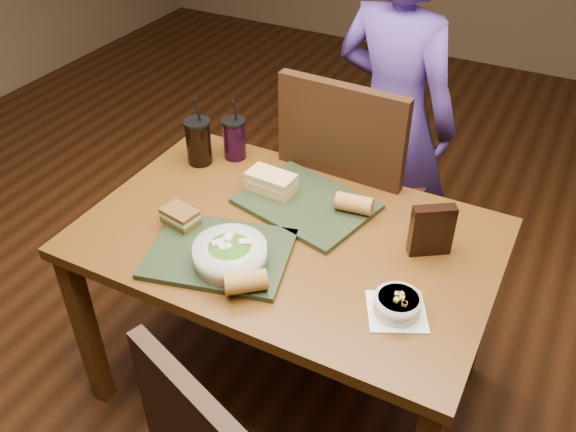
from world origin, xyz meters
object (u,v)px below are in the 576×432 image
object	(u,v)px
cup_berry	(234,139)
chip_bag	(432,230)
chair_far	(349,189)
sandwich_near	(180,217)
salad_bowl	(230,253)
tray_near	(220,253)
tray_far	(306,204)
dining_table	(288,255)
diner	(393,118)
baguette_near	(246,282)
cup_cola	(199,142)
soup_bowl	(398,304)
sandwich_far	(271,182)
baguette_far	(354,204)

from	to	relation	value
cup_berry	chip_bag	distance (m)	0.84
chair_far	sandwich_near	xyz separation A→B (m)	(-0.32, -0.64, 0.18)
sandwich_near	salad_bowl	bearing A→B (deg)	-20.32
tray_near	tray_far	size ratio (longest dim) A/B	1.00
dining_table	chair_far	size ratio (longest dim) A/B	1.18
dining_table	cup_berry	xyz separation A→B (m)	(-0.39, 0.32, 0.17)
diner	salad_bowl	world-z (taller)	diner
baguette_near	chair_far	bearing A→B (deg)	91.41
dining_table	cup_cola	bearing A→B (deg)	154.79
soup_bowl	sandwich_far	xyz separation A→B (m)	(-0.57, 0.34, 0.02)
dining_table	cup_berry	bearing A→B (deg)	140.62
baguette_near	cup_cola	distance (m)	0.74
chair_far	sandwich_far	world-z (taller)	chair_far
cup_cola	tray_near	bearing A→B (deg)	-49.96
baguette_far	chip_bag	size ratio (longest dim) A/B	0.71
baguette_far	sandwich_near	bearing A→B (deg)	-145.82
diner	salad_bowl	xyz separation A→B (m)	(-0.12, -1.08, 0.04)
sandwich_far	baguette_far	world-z (taller)	sandwich_far
cup_berry	baguette_near	bearing A→B (deg)	-56.25
salad_bowl	cup_cola	xyz separation A→B (m)	(-0.41, 0.45, 0.03)
soup_bowl	sandwich_near	distance (m)	0.74
tray_far	salad_bowl	world-z (taller)	salad_bowl
sandwich_far	baguette_far	bearing A→B (deg)	3.35
baguette_near	dining_table	bearing A→B (deg)	94.29
dining_table	baguette_near	world-z (taller)	baguette_near
baguette_far	tray_near	bearing A→B (deg)	-126.75
sandwich_far	baguette_far	xyz separation A→B (m)	(0.30, 0.02, -0.00)
salad_bowl	sandwich_near	size ratio (longest dim) A/B	1.76
salad_bowl	sandwich_near	xyz separation A→B (m)	(-0.24, 0.09, -0.01)
chip_bag	sandwich_near	bearing A→B (deg)	164.97
sandwich_near	baguette_far	world-z (taller)	baguette_far
dining_table	cup_cola	xyz separation A→B (m)	(-0.49, 0.23, 0.18)
sandwich_far	soup_bowl	bearing A→B (deg)	-30.31
tray_near	sandwich_near	distance (m)	0.20
dining_table	cup_berry	distance (m)	0.53
tray_far	chip_bag	bearing A→B (deg)	-5.67
baguette_far	diner	bearing A→B (deg)	98.81
cup_cola	sandwich_far	bearing A→B (deg)	-10.48
cup_berry	chair_far	bearing A→B (deg)	25.59
sandwich_near	cup_cola	world-z (taller)	cup_cola
sandwich_near	baguette_far	size ratio (longest dim) A/B	1.03
tray_near	cup_berry	distance (m)	0.58
dining_table	salad_bowl	distance (m)	0.27
sandwich_far	cup_cola	xyz separation A→B (m)	(-0.34, 0.06, 0.04)
diner	cup_cola	xyz separation A→B (m)	(-0.53, -0.63, 0.07)
tray_far	soup_bowl	bearing A→B (deg)	-37.04
soup_bowl	sandwich_near	world-z (taller)	sandwich_near
chair_far	salad_bowl	distance (m)	0.76
salad_bowl	cup_cola	distance (m)	0.61
diner	tray_near	size ratio (longest dim) A/B	3.65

